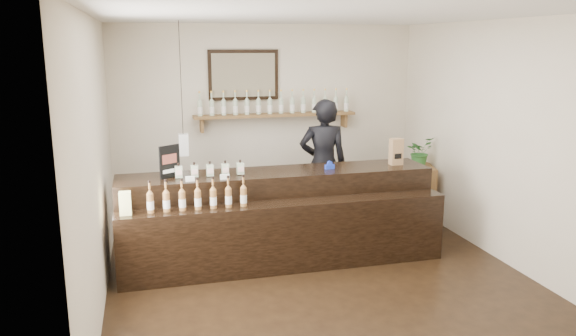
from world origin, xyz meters
The scene contains 10 objects.
ground centered at (0.00, 0.00, 0.00)m, with size 5.00×5.00×0.00m, color black.
room_shell centered at (0.00, 0.00, 1.70)m, with size 5.00×5.00×5.00m.
back_wall_decor centered at (-0.14, 2.37, 1.75)m, with size 2.66×0.96×1.69m.
counter centered at (-0.29, 0.56, 0.49)m, with size 3.73×1.01×1.21m.
promo_sign centered at (-1.52, 0.69, 1.23)m, with size 0.23×0.16×0.37m.
paper_bag centered at (1.25, 0.69, 1.21)m, with size 0.15×0.12×0.33m.
tape_dispenser centered at (0.37, 0.66, 1.08)m, with size 0.12×0.06×0.10m.
side_cabinet centered at (2.00, 1.50, 0.41)m, with size 0.53×0.64×0.81m.
potted_plant centered at (2.00, 1.50, 1.02)m, with size 0.38×0.33×0.42m, color #2B6327.
shopkeeper centered at (0.58, 1.55, 1.02)m, with size 0.74×0.49×2.04m, color black.
Camera 1 is at (-1.78, -5.61, 2.52)m, focal length 35.00 mm.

